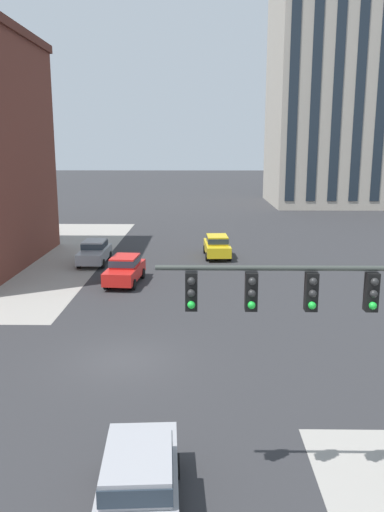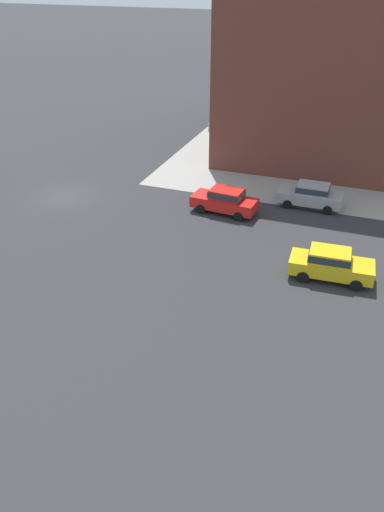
# 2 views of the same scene
# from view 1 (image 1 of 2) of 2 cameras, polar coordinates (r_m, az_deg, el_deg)

# --- Properties ---
(ground_plane) EXTENTS (320.00, 320.00, 0.00)m
(ground_plane) POSITION_cam_1_polar(r_m,az_deg,el_deg) (20.95, -7.64, -11.33)
(ground_plane) COLOR #2D2D30
(traffic_signal_main) EXTENTS (6.48, 2.09, 6.00)m
(traffic_signal_main) POSITION_cam_1_polar(r_m,az_deg,el_deg) (12.82, 17.62, -7.25)
(traffic_signal_main) COLOR #383D38
(traffic_signal_main) RESTS_ON ground
(car_main_northbound_far) EXTENTS (2.09, 4.50, 1.68)m
(car_main_northbound_far) POSITION_cam_1_polar(r_m,az_deg,el_deg) (12.67, -5.90, -23.59)
(car_main_northbound_far) COLOR #99999E
(car_main_northbound_far) RESTS_ON ground
(car_main_southbound_near) EXTENTS (1.90, 4.41, 1.68)m
(car_main_southbound_near) POSITION_cam_1_polar(r_m,az_deg,el_deg) (37.49, -10.72, 0.53)
(car_main_southbound_near) COLOR #99999E
(car_main_southbound_near) RESTS_ON ground
(car_main_southbound_far) EXTENTS (2.07, 4.49, 1.68)m
(car_main_southbound_far) POSITION_cam_1_polar(r_m,az_deg,el_deg) (39.10, 2.78, 1.20)
(car_main_southbound_far) COLOR gold
(car_main_southbound_far) RESTS_ON ground
(car_cross_eastbound) EXTENTS (2.17, 4.54, 1.68)m
(car_cross_eastbound) POSITION_cam_1_polar(r_m,az_deg,el_deg) (31.87, -7.43, -1.39)
(car_cross_eastbound) COLOR red
(car_cross_eastbound) RESTS_ON ground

